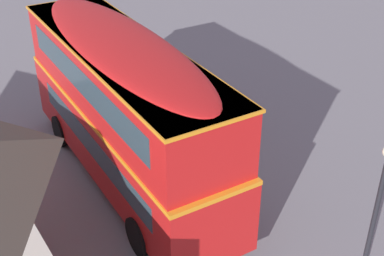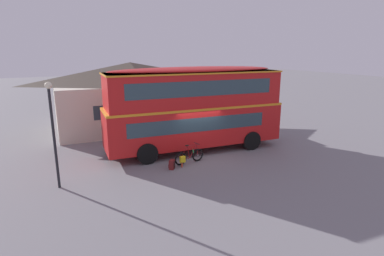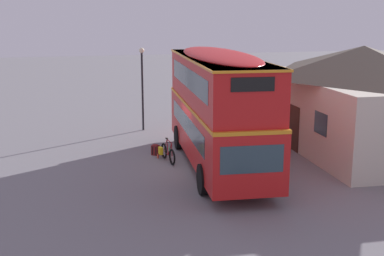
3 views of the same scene
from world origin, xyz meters
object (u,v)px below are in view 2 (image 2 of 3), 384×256
water_bottle_red_squeeze (182,165)px  street_lamp (53,124)px  backpack_on_ground (172,164)px  double_decker_bus (195,105)px  touring_bicycle (188,157)px

water_bottle_red_squeeze → street_lamp: street_lamp is taller
backpack_on_ground → street_lamp: 5.70m
double_decker_bus → water_bottle_red_squeeze: (-1.84, -2.15, -2.53)m
double_decker_bus → backpack_on_ground: size_ratio=20.10×
touring_bicycle → water_bottle_red_squeeze: touring_bicycle is taller
backpack_on_ground → water_bottle_red_squeeze: (0.55, 0.01, -0.15)m
touring_bicycle → double_decker_bus: bearing=54.2°
street_lamp → double_decker_bus: bearing=14.0°
street_lamp → water_bottle_red_squeeze: bearing=-2.7°
backpack_on_ground → street_lamp: street_lamp is taller
touring_bicycle → water_bottle_red_squeeze: (-0.51, -0.30, -0.26)m
water_bottle_red_squeeze → street_lamp: size_ratio=0.05×
water_bottle_red_squeeze → street_lamp: bearing=177.3°
backpack_on_ground → street_lamp: bearing=176.9°
double_decker_bus → touring_bicycle: double_decker_bus is taller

